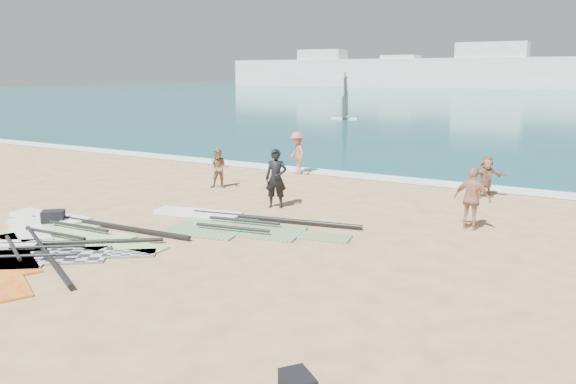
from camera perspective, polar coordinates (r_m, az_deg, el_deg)
The scene contains 15 objects.
ground at distance 13.78m, azimuth -12.47°, elevation -6.63°, with size 300.00×300.00×0.00m, color tan.
sea at distance 141.93m, azimuth 26.49°, elevation 9.10°, with size 300.00×240.00×0.06m, color #0D545E.
surf_line at distance 24.02m, azimuth 7.53°, elevation 1.55°, with size 300.00×1.20×0.04m, color white.
far_town at distance 161.47m, azimuth 21.40°, elevation 11.34°, with size 160.00×8.00×12.00m.
rig_grey at distance 15.25m, azimuth -24.77°, elevation -5.45°, with size 5.14×3.99×0.20m.
rig_green at distance 17.11m, azimuth -21.44°, elevation -3.33°, with size 6.54×2.62×0.21m.
rig_orange at distance 16.56m, azimuth -5.95°, elevation -3.03°, with size 6.64×3.14×0.21m.
rig_red at distance 15.84m, azimuth -26.02°, elevation -4.93°, with size 5.99×4.47×0.21m.
gear_bag_near at distance 17.81m, azimuth -22.75°, elevation -2.37°, with size 0.61×0.45×0.39m, color black.
person_wetsuit at distance 18.24m, azimuth -1.22°, elevation 1.38°, with size 0.70×0.46×1.93m, color black.
beachgoer_left at distance 21.51m, azimuth -7.03°, elevation 2.41°, with size 0.75×0.58×1.54m, color #9A7151.
beachgoer_mid at distance 24.31m, azimuth 0.91°, elevation 3.98°, with size 1.19×0.68×1.84m, color #B26252.
beachgoer_back at distance 16.50m, azimuth 18.20°, elevation -0.66°, with size 1.04×0.43×1.77m, color tan.
beachgoer_right at distance 20.93m, azimuth 19.49°, elevation 1.47°, with size 1.38×0.44×1.49m, color #985F4A.
windsurfer_left at distance 53.13m, azimuth 5.82°, elevation 8.73°, with size 2.51×2.91×4.42m.
Camera 1 is at (8.88, -9.59, 4.36)m, focal length 35.00 mm.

